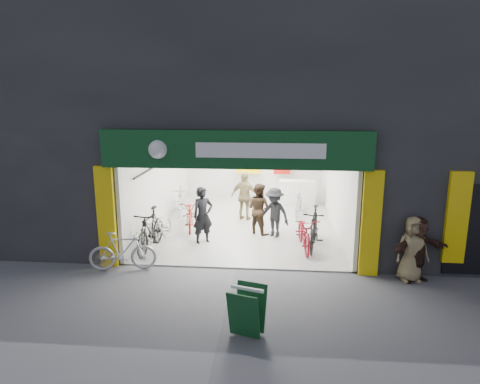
# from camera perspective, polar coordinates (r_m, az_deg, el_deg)

# --- Properties ---
(ground) EXTENTS (60.00, 60.00, 0.00)m
(ground) POSITION_cam_1_polar(r_m,az_deg,el_deg) (10.97, -0.60, -10.24)
(ground) COLOR #56565B
(ground) RESTS_ON ground
(building) EXTENTS (17.00, 10.27, 8.00)m
(building) POSITION_cam_1_polar(r_m,az_deg,el_deg) (15.02, 4.82, 12.91)
(building) COLOR #232326
(building) RESTS_ON ground
(bike_left_front) EXTENTS (0.97, 1.95, 0.98)m
(bike_left_front) POSITION_cam_1_polar(r_m,az_deg,el_deg) (12.77, -10.92, -4.74)
(bike_left_front) COLOR #B5B4B9
(bike_left_front) RESTS_ON ground
(bike_left_midfront) EXTENTS (0.69, 2.04, 1.21)m
(bike_left_midfront) POSITION_cam_1_polar(r_m,az_deg,el_deg) (12.24, -11.87, -5.00)
(bike_left_midfront) COLOR black
(bike_left_midfront) RESTS_ON ground
(bike_left_midback) EXTENTS (1.01, 1.96, 0.98)m
(bike_left_midback) POSITION_cam_1_polar(r_m,az_deg,el_deg) (14.04, -6.67, -2.95)
(bike_left_midback) COLOR #9C180E
(bike_left_midback) RESTS_ON ground
(bike_left_back) EXTENTS (0.76, 1.76, 1.03)m
(bike_left_back) POSITION_cam_1_polar(r_m,az_deg,el_deg) (15.77, -7.94, -1.13)
(bike_left_back) COLOR #A5A5A9
(bike_left_back) RESTS_ON ground
(bike_right_front) EXTENTS (0.87, 2.04, 1.19)m
(bike_right_front) POSITION_cam_1_polar(r_m,az_deg,el_deg) (12.36, 9.85, -4.78)
(bike_right_front) COLOR black
(bike_right_front) RESTS_ON ground
(bike_right_mid) EXTENTS (0.83, 1.94, 0.99)m
(bike_right_mid) POSITION_cam_1_polar(r_m,az_deg,el_deg) (12.26, 8.57, -5.36)
(bike_right_mid) COLOR maroon
(bike_right_mid) RESTS_ON ground
(bike_right_back) EXTENTS (0.75, 1.73, 1.01)m
(bike_right_back) POSITION_cam_1_polar(r_m,az_deg,el_deg) (15.59, 7.83, -1.31)
(bike_right_back) COLOR #AEAEB3
(bike_right_back) RESTS_ON ground
(parked_bike) EXTENTS (1.73, 0.78, 1.00)m
(parked_bike) POSITION_cam_1_polar(r_m,az_deg,el_deg) (11.13, -15.40, -7.61)
(parked_bike) COLOR #B2B2B7
(parked_bike) RESTS_ON ground
(customer_a) EXTENTS (0.75, 0.69, 1.71)m
(customer_a) POSITION_cam_1_polar(r_m,az_deg,el_deg) (12.51, -4.97, -3.18)
(customer_a) COLOR black
(customer_a) RESTS_ON ground
(customer_b) EXTENTS (1.01, 0.95, 1.64)m
(customer_b) POSITION_cam_1_polar(r_m,az_deg,el_deg) (13.34, 2.50, -2.27)
(customer_b) COLOR #3A281A
(customer_b) RESTS_ON ground
(customer_c) EXTENTS (1.17, 1.03, 1.57)m
(customer_c) POSITION_cam_1_polar(r_m,az_deg,el_deg) (13.02, 4.59, -2.83)
(customer_c) COLOR black
(customer_c) RESTS_ON ground
(customer_d) EXTENTS (1.09, 0.70, 1.73)m
(customer_d) POSITION_cam_1_polar(r_m,az_deg,el_deg) (14.73, 0.68, -0.61)
(customer_d) COLOR olive
(customer_d) RESTS_ON ground
(pedestrian_near) EXTENTS (0.82, 0.58, 1.57)m
(pedestrian_near) POSITION_cam_1_polar(r_m,az_deg,el_deg) (10.84, 21.97, -7.08)
(pedestrian_near) COLOR olive
(pedestrian_near) RESTS_ON ground
(pedestrian_far) EXTENTS (1.53, 0.99, 1.57)m
(pedestrian_far) POSITION_cam_1_polar(r_m,az_deg,el_deg) (10.87, 22.56, -7.05)
(pedestrian_far) COLOR #311D16
(pedestrian_far) RESTS_ON ground
(sandwich_board) EXTENTS (0.73, 0.75, 0.91)m
(sandwich_board) POSITION_cam_1_polar(r_m,az_deg,el_deg) (8.04, 0.96, -15.44)
(sandwich_board) COLOR #0E3B1B
(sandwich_board) RESTS_ON ground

